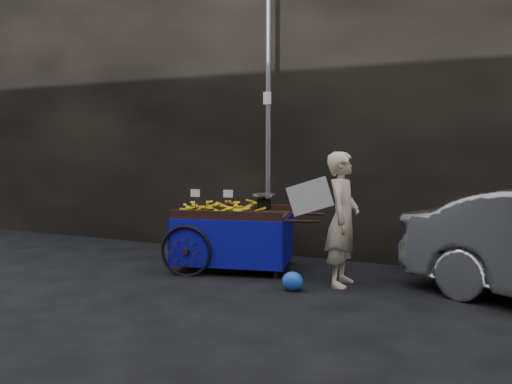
% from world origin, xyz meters
% --- Properties ---
extents(ground, '(80.00, 80.00, 0.00)m').
position_xyz_m(ground, '(0.00, 0.00, 0.00)').
color(ground, black).
rests_on(ground, ground).
extents(building_wall, '(13.50, 2.00, 5.00)m').
position_xyz_m(building_wall, '(0.39, 2.60, 2.50)').
color(building_wall, black).
rests_on(building_wall, ground).
extents(street_pole, '(0.12, 0.10, 4.00)m').
position_xyz_m(street_pole, '(0.30, 1.30, 2.01)').
color(street_pole, slate).
rests_on(street_pole, ground).
extents(banana_cart, '(2.22, 1.34, 1.13)m').
position_xyz_m(banana_cart, '(0.07, 0.48, 0.70)').
color(banana_cart, black).
rests_on(banana_cart, ground).
extents(vendor, '(0.83, 0.59, 1.62)m').
position_xyz_m(vendor, '(1.69, 0.28, 0.81)').
color(vendor, '#C5B193').
rests_on(vendor, ground).
extents(plastic_bag, '(0.25, 0.20, 0.23)m').
position_xyz_m(plastic_bag, '(1.23, -0.20, 0.11)').
color(plastic_bag, blue).
rests_on(plastic_bag, ground).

